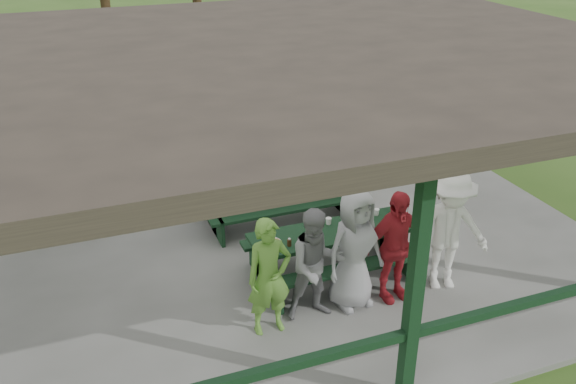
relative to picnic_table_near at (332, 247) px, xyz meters
name	(u,v)px	position (x,y,z in m)	size (l,w,h in m)	color
ground	(287,244)	(-0.27, 1.20, -0.57)	(90.00, 90.00, 0.00)	#32541A
concrete_slab	(287,242)	(-0.27, 1.20, -0.52)	(10.00, 8.00, 0.10)	#62625D
pavilion_structure	(286,57)	(-0.27, 1.20, 2.60)	(10.60, 8.60, 3.24)	black
picnic_table_near	(332,247)	(0.00, 0.00, 0.00)	(2.47, 1.39, 0.75)	black
picnic_table_far	(277,193)	(-0.16, 2.00, 0.01)	(2.70, 1.39, 0.75)	black
table_setting	(332,227)	(0.01, 0.04, 0.31)	(2.43, 0.45, 0.10)	white
contestant_green	(269,277)	(-1.31, -0.91, 0.34)	(0.59, 0.39, 1.63)	#5F9A36
contestant_grey_left	(316,265)	(-0.63, -0.85, 0.33)	(0.78, 0.61, 1.61)	gray
contestant_grey_mid	(354,249)	(-0.04, -0.78, 0.41)	(0.86, 0.56, 1.76)	#969598
contestant_red	(395,246)	(0.55, -0.84, 0.36)	(0.98, 0.41, 1.67)	#AA212A
contestant_white_fedora	(448,231)	(1.39, -0.86, 0.45)	(1.33, 0.98, 1.89)	white
spectator_lblue	(239,164)	(-0.56, 2.91, 0.25)	(1.33, 0.42, 1.44)	#95B4E6
spectator_blue	(173,154)	(-1.69, 3.38, 0.43)	(0.66, 0.43, 1.81)	#4066A8
spectator_grey	(331,143)	(1.30, 2.94, 0.41)	(0.85, 0.66, 1.75)	gray
pickup_truck	(273,80)	(1.99, 8.21, 0.20)	(2.56, 5.54, 1.54)	silver
farm_trailer	(148,77)	(-1.08, 10.07, 0.11)	(4.00, 2.14, 1.38)	#1B4898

